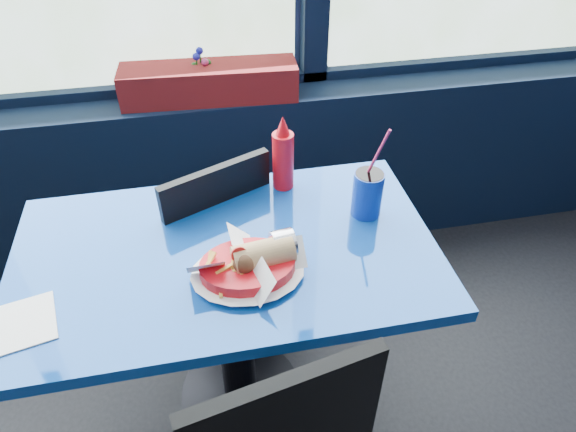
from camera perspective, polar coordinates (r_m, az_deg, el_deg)
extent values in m
cube|color=black|center=(2.39, -15.63, 3.44)|extent=(5.00, 0.26, 0.80)
cube|color=black|center=(2.25, -17.44, 13.06)|extent=(4.80, 0.08, 0.06)
cylinder|color=black|center=(2.05, -5.25, -18.84)|extent=(0.44, 0.44, 0.03)
cylinder|color=black|center=(1.78, -5.87, -13.36)|extent=(0.12, 0.12, 0.68)
cube|color=navy|center=(1.49, -6.86, -4.27)|extent=(1.20, 0.70, 0.04)
cube|color=black|center=(1.99, -5.27, -2.48)|extent=(0.52, 0.52, 0.04)
cube|color=black|center=(1.70, -7.53, -0.76)|extent=(0.36, 0.18, 0.43)
cylinder|color=black|center=(2.31, -3.50, -2.62)|extent=(0.02, 0.02, 0.41)
cylinder|color=black|center=(2.11, 1.47, -7.72)|extent=(0.02, 0.02, 0.41)
cylinder|color=black|center=(2.21, -11.01, -5.99)|extent=(0.02, 0.02, 0.41)
cylinder|color=black|center=(1.99, -6.59, -11.79)|extent=(0.02, 0.02, 0.41)
cube|color=maroon|center=(2.11, -8.72, 14.46)|extent=(0.70, 0.22, 0.14)
imported|color=silver|center=(2.14, -9.37, 14.07)|extent=(0.10, 0.10, 0.09)
cylinder|color=#1E5919|center=(2.13, -9.89, 14.75)|extent=(0.01, 0.01, 0.15)
sphere|color=#1D21AD|center=(2.09, -10.18, 17.04)|extent=(0.03, 0.03, 0.03)
cylinder|color=#1E5919|center=(2.12, -8.98, 14.48)|extent=(0.01, 0.01, 0.13)
sphere|color=#CA3B78|center=(2.09, -9.22, 16.52)|extent=(0.03, 0.03, 0.03)
cylinder|color=#1E5919|center=(2.14, -9.51, 15.16)|extent=(0.01, 0.01, 0.17)
sphere|color=#1D21AD|center=(2.10, -9.82, 17.64)|extent=(0.03, 0.03, 0.03)
cylinder|color=#1E5919|center=(2.14, -10.13, 14.33)|extent=(0.01, 0.01, 0.11)
sphere|color=#1E5919|center=(2.11, -10.35, 16.08)|extent=(0.03, 0.03, 0.03)
cylinder|color=#1E5919|center=(2.14, -8.72, 14.56)|extent=(0.01, 0.01, 0.12)
sphere|color=#1E5919|center=(2.11, -8.93, 16.46)|extent=(0.03, 0.03, 0.03)
cylinder|color=red|center=(1.38, -4.50, -5.84)|extent=(0.32, 0.32, 0.05)
cylinder|color=white|center=(1.38, -4.48, -6.16)|extent=(0.31, 0.31, 0.00)
cylinder|color=white|center=(1.39, -0.55, -3.25)|extent=(0.07, 0.09, 0.08)
sphere|color=#51321C|center=(1.34, -4.91, -5.25)|extent=(0.06, 0.06, 0.06)
cylinder|color=red|center=(1.33, -5.43, -4.38)|extent=(0.05, 0.05, 0.01)
cylinder|color=red|center=(1.64, -0.55, 6.15)|extent=(0.07, 0.07, 0.19)
cone|color=red|center=(1.58, -0.58, 10.03)|extent=(0.05, 0.05, 0.06)
cylinder|color=#0D2F99|center=(1.56, 8.80, 2.46)|extent=(0.09, 0.09, 0.15)
cylinder|color=black|center=(1.52, 9.06, 4.55)|extent=(0.08, 0.08, 0.01)
cylinder|color=#DC2E60|center=(1.48, 9.78, 6.53)|extent=(0.05, 0.06, 0.20)
cube|color=white|center=(1.44, -27.59, -10.61)|extent=(0.19, 0.19, 0.00)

